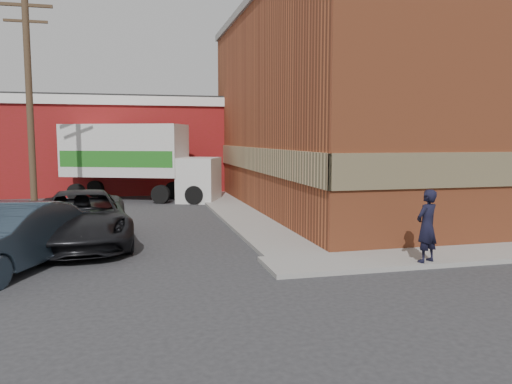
{
  "coord_description": "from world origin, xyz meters",
  "views": [
    {
      "loc": [
        -3.58,
        -12.38,
        3.19
      ],
      "look_at": [
        0.21,
        3.05,
        1.48
      ],
      "focal_mm": 35.0,
      "sensor_mm": 36.0,
      "label": 1
    }
  ],
  "objects": [
    {
      "name": "sedan",
      "position": [
        -6.55,
        0.5,
        0.81
      ],
      "size": [
        3.52,
        5.19,
        1.62
      ],
      "primitive_type": "imported",
      "rotation": [
        0.0,
        0.0,
        -0.41
      ],
      "color": "#273542",
      "rests_on": "ground"
    },
    {
      "name": "suv_a",
      "position": [
        -5.13,
        3.18,
        0.81
      ],
      "size": [
        3.17,
        6.03,
        1.62
      ],
      "primitive_type": "imported",
      "rotation": [
        0.0,
        0.0,
        0.08
      ],
      "color": "black",
      "rests_on": "ground"
    },
    {
      "name": "brick_building",
      "position": [
        8.5,
        9.0,
        4.68
      ],
      "size": [
        14.25,
        18.25,
        9.36
      ],
      "color": "#AC512C",
      "rests_on": "ground"
    },
    {
      "name": "ground",
      "position": [
        0.0,
        0.0,
        0.0
      ],
      "size": [
        90.0,
        90.0,
        0.0
      ],
      "primitive_type": "plane",
      "color": "#28282B",
      "rests_on": "ground"
    },
    {
      "name": "box_truck",
      "position": [
        -3.3,
        13.89,
        2.25
      ],
      "size": [
        8.19,
        5.22,
        3.9
      ],
      "rotation": [
        0.0,
        0.0,
        -0.4
      ],
      "color": "silver",
      "rests_on": "ground"
    },
    {
      "name": "warehouse",
      "position": [
        -6.0,
        20.0,
        2.81
      ],
      "size": [
        16.3,
        8.3,
        5.6
      ],
      "color": "maroon",
      "rests_on": "ground"
    },
    {
      "name": "sidewalk_west",
      "position": [
        0.6,
        9.0,
        0.06
      ],
      "size": [
        1.8,
        18.0,
        0.12
      ],
      "primitive_type": "cube",
      "color": "gray",
      "rests_on": "ground"
    },
    {
      "name": "man",
      "position": [
        3.45,
        -1.55,
        1.03
      ],
      "size": [
        0.78,
        0.66,
        1.82
      ],
      "primitive_type": "imported",
      "rotation": [
        0.0,
        0.0,
        3.54
      ],
      "color": "black",
      "rests_on": "sidewalk_south"
    },
    {
      "name": "utility_pole",
      "position": [
        -7.5,
        9.0,
        4.75
      ],
      "size": [
        2.0,
        0.26,
        9.0
      ],
      "color": "#4C3626",
      "rests_on": "ground"
    }
  ]
}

